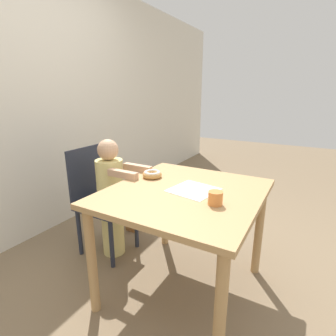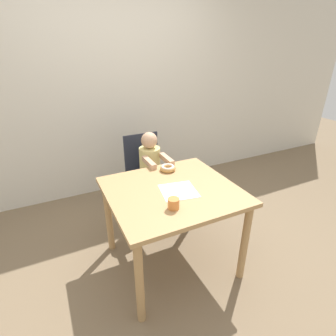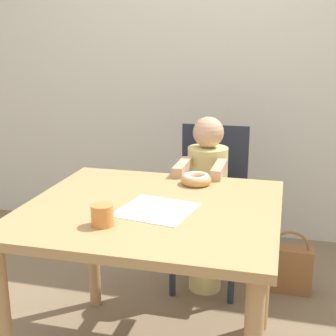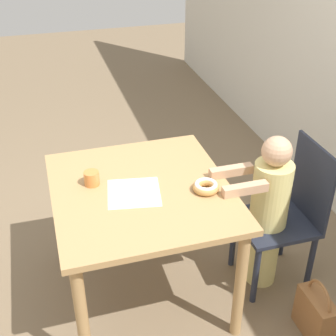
{
  "view_description": "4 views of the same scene",
  "coord_description": "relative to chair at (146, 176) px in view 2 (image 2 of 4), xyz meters",
  "views": [
    {
      "loc": [
        -1.41,
        -0.68,
        1.36
      ],
      "look_at": [
        0.03,
        0.14,
        0.87
      ],
      "focal_mm": 28.0,
      "sensor_mm": 36.0,
      "label": 1
    },
    {
      "loc": [
        -0.82,
        -1.61,
        1.79
      ],
      "look_at": [
        0.03,
        0.14,
        0.87
      ],
      "focal_mm": 28.0,
      "sensor_mm": 36.0,
      "label": 2
    },
    {
      "loc": [
        0.5,
        -1.69,
        1.39
      ],
      "look_at": [
        0.03,
        0.14,
        0.87
      ],
      "focal_mm": 50.0,
      "sensor_mm": 36.0,
      "label": 3
    },
    {
      "loc": [
        2.01,
        -0.44,
        2.14
      ],
      "look_at": [
        0.03,
        0.14,
        0.87
      ],
      "focal_mm": 50.0,
      "sensor_mm": 36.0,
      "label": 4
    }
  ],
  "objects": [
    {
      "name": "chair",
      "position": [
        0.0,
        0.0,
        0.0
      ],
      "size": [
        0.39,
        0.42,
        0.91
      ],
      "color": "#232838",
      "rests_on": "ground_plane"
    },
    {
      "name": "napkin",
      "position": [
        -0.07,
        -0.89,
        0.29
      ],
      "size": [
        0.31,
        0.31,
        0.0
      ],
      "color": "white",
      "rests_on": "dining_table"
    },
    {
      "name": "cup",
      "position": [
        -0.21,
        -1.09,
        0.33
      ],
      "size": [
        0.08,
        0.08,
        0.08
      ],
      "color": "orange",
      "rests_on": "dining_table"
    },
    {
      "name": "ground_plane",
      "position": [
        -0.1,
        -0.84,
        -0.46
      ],
      "size": [
        12.0,
        12.0,
        0.0
      ],
      "primitive_type": "plane",
      "color": "#7A664C"
    },
    {
      "name": "handbag",
      "position": [
        0.47,
        -0.03,
        -0.32
      ],
      "size": [
        0.25,
        0.11,
        0.37
      ],
      "color": "brown",
      "rests_on": "ground_plane"
    },
    {
      "name": "child_figure",
      "position": [
        -0.0,
        -0.13,
        0.05
      ],
      "size": [
        0.23,
        0.45,
        1.0
      ],
      "color": "#E0D17F",
      "rests_on": "ground_plane"
    },
    {
      "name": "wall_back",
      "position": [
        -0.1,
        0.75,
        0.79
      ],
      "size": [
        8.0,
        0.05,
        2.5
      ],
      "color": "silver",
      "rests_on": "ground_plane"
    },
    {
      "name": "dining_table",
      "position": [
        -0.1,
        -0.84,
        0.18
      ],
      "size": [
        1.01,
        0.93,
        0.75
      ],
      "color": "tan",
      "rests_on": "ground_plane"
    },
    {
      "name": "donut",
      "position": [
        0.01,
        -0.52,
        0.31
      ],
      "size": [
        0.14,
        0.14,
        0.05
      ],
      "color": "tan",
      "rests_on": "dining_table"
    }
  ]
}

